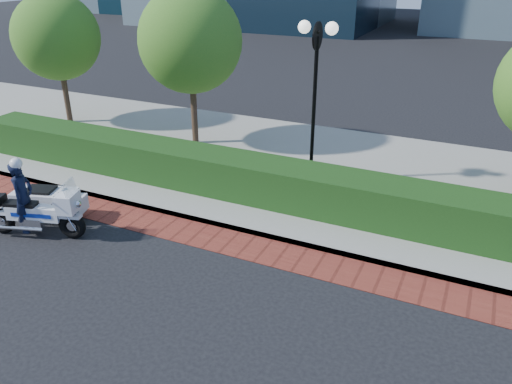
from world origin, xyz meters
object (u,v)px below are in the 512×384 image
at_px(tree_a, 57,37).
at_px(police_motorcycle, 38,203).
at_px(tree_b, 190,41).
at_px(lamppost, 315,79).

distance_m(tree_a, police_motorcycle, 8.52).
xyz_separation_m(tree_b, police_motorcycle, (-0.35, -6.28, -2.79)).
bearing_deg(tree_a, lamppost, -7.41).
xyz_separation_m(lamppost, tree_b, (-4.50, 1.30, 0.48)).
distance_m(tree_a, tree_b, 5.50).
xyz_separation_m(lamppost, tree_a, (-10.00, 1.30, 0.26)).
xyz_separation_m(tree_a, tree_b, (5.50, 0.00, 0.21)).
xyz_separation_m(tree_a, police_motorcycle, (5.15, -6.28, -2.58)).
distance_m(tree_b, police_motorcycle, 6.88).
bearing_deg(lamppost, tree_b, 163.89).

